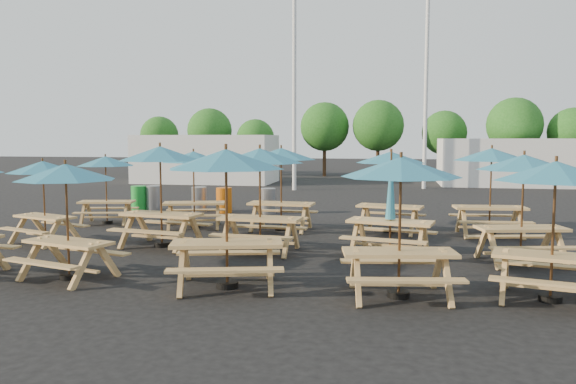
% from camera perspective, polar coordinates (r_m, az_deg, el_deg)
% --- Properties ---
extents(ground, '(120.00, 120.00, 0.00)m').
position_cam_1_polar(ground, '(14.40, -1.09, -4.92)').
color(ground, black).
rests_on(ground, ground).
extents(picnic_unit_1, '(2.19, 2.19, 2.06)m').
position_cam_1_polar(picnic_unit_1, '(15.04, -23.63, 1.85)').
color(picnic_unit_1, tan).
rests_on(picnic_unit_1, ground).
extents(picnic_unit_2, '(2.06, 2.06, 2.08)m').
position_cam_1_polar(picnic_unit_2, '(17.90, -18.05, 2.58)').
color(picnic_unit_2, tan).
rests_on(picnic_unit_2, ground).
extents(picnic_unit_3, '(2.23, 2.23, 2.15)m').
position_cam_1_polar(picnic_unit_3, '(10.97, -21.64, 1.18)').
color(picnic_unit_3, tan).
rests_on(picnic_unit_3, ground).
extents(picnic_unit_4, '(2.32, 2.32, 2.43)m').
position_cam_1_polar(picnic_unit_4, '(13.66, -12.86, 3.19)').
color(picnic_unit_4, tan).
rests_on(picnic_unit_4, ground).
extents(picnic_unit_5, '(2.31, 2.31, 2.25)m').
position_cam_1_polar(picnic_unit_5, '(16.44, -9.58, 3.04)').
color(picnic_unit_5, tan).
rests_on(picnic_unit_5, ground).
extents(picnic_unit_6, '(2.46, 2.46, 2.43)m').
position_cam_1_polar(picnic_unit_6, '(9.64, -6.31, 2.42)').
color(picnic_unit_6, tan).
rests_on(picnic_unit_6, ground).
extents(picnic_unit_7, '(2.14, 2.14, 2.39)m').
position_cam_1_polar(picnic_unit_7, '(12.73, -2.88, 3.01)').
color(picnic_unit_7, tan).
rests_on(picnic_unit_7, ground).
extents(picnic_unit_8, '(2.07, 2.07, 2.35)m').
position_cam_1_polar(picnic_unit_8, '(15.79, -0.70, 3.35)').
color(picnic_unit_8, tan).
rests_on(picnic_unit_8, ground).
extents(picnic_unit_9, '(2.22, 2.22, 2.32)m').
position_cam_1_polar(picnic_unit_9, '(9.17, 11.38, 1.56)').
color(picnic_unit_9, tan).
rests_on(picnic_unit_9, ground).
extents(picnic_unit_10, '(2.16, 1.98, 2.36)m').
position_cam_1_polar(picnic_unit_10, '(12.58, 10.36, -2.04)').
color(picnic_unit_10, tan).
rests_on(picnic_unit_10, ground).
extents(picnic_unit_11, '(2.24, 2.24, 2.26)m').
position_cam_1_polar(picnic_unit_11, '(15.65, 10.38, 2.95)').
color(picnic_unit_11, tan).
rests_on(picnic_unit_11, ground).
extents(picnic_unit_12, '(2.28, 2.28, 2.26)m').
position_cam_1_polar(picnic_unit_12, '(9.71, 25.53, 1.07)').
color(picnic_unit_12, tan).
rests_on(picnic_unit_12, ground).
extents(picnic_unit_13, '(2.28, 2.28, 2.29)m').
position_cam_1_polar(picnic_unit_13, '(12.49, 22.83, 2.13)').
color(picnic_unit_13, tan).
rests_on(picnic_unit_13, ground).
extents(picnic_unit_14, '(2.13, 2.13, 2.36)m').
position_cam_1_polar(picnic_unit_14, '(15.79, 19.97, 3.06)').
color(picnic_unit_14, tan).
rests_on(picnic_unit_14, ground).
extents(waste_bin_0, '(0.55, 0.55, 0.88)m').
position_cam_1_polar(waste_bin_0, '(21.08, -14.90, -0.59)').
color(waste_bin_0, green).
rests_on(waste_bin_0, ground).
extents(waste_bin_1, '(0.55, 0.55, 0.88)m').
position_cam_1_polar(waste_bin_1, '(21.00, -13.50, -0.58)').
color(waste_bin_1, gray).
rests_on(waste_bin_1, ground).
extents(waste_bin_2, '(0.55, 0.55, 0.88)m').
position_cam_1_polar(waste_bin_2, '(20.16, -9.00, -0.74)').
color(waste_bin_2, gray).
rests_on(waste_bin_2, ground).
extents(waste_bin_3, '(0.55, 0.55, 0.88)m').
position_cam_1_polar(waste_bin_3, '(19.77, -6.51, -0.83)').
color(waste_bin_3, '#C4570B').
rests_on(waste_bin_3, ground).
extents(waste_bin_4, '(0.55, 0.55, 0.88)m').
position_cam_1_polar(waste_bin_4, '(19.38, -2.07, -0.93)').
color(waste_bin_4, gray).
rests_on(waste_bin_4, ground).
extents(mast_0, '(0.20, 0.20, 12.00)m').
position_cam_1_polar(mast_0, '(28.50, 0.65, 12.31)').
color(mast_0, silver).
rests_on(mast_0, ground).
extents(mast_1, '(0.20, 0.20, 12.00)m').
position_cam_1_polar(mast_1, '(30.11, 13.88, 11.78)').
color(mast_1, silver).
rests_on(mast_1, ground).
extents(event_tent_0, '(8.00, 4.00, 2.80)m').
position_cam_1_polar(event_tent_0, '(33.69, -8.29, 3.36)').
color(event_tent_0, silver).
rests_on(event_tent_0, ground).
extents(event_tent_1, '(7.00, 4.00, 2.60)m').
position_cam_1_polar(event_tent_1, '(33.47, 21.12, 2.86)').
color(event_tent_1, silver).
rests_on(event_tent_1, ground).
extents(tree_0, '(2.80, 2.80, 4.24)m').
position_cam_1_polar(tree_0, '(42.63, -12.94, 5.62)').
color(tree_0, '#382314').
rests_on(tree_0, ground).
extents(tree_1, '(3.11, 3.11, 4.72)m').
position_cam_1_polar(tree_1, '(39.82, -7.97, 6.19)').
color(tree_1, '#382314').
rests_on(tree_1, ground).
extents(tree_2, '(2.59, 2.59, 3.93)m').
position_cam_1_polar(tree_2, '(38.65, -3.33, 5.48)').
color(tree_2, '#382314').
rests_on(tree_2, ground).
extents(tree_3, '(3.36, 3.36, 5.09)m').
position_cam_1_polar(tree_3, '(38.87, 3.74, 6.63)').
color(tree_3, '#382314').
rests_on(tree_3, ground).
extents(tree_4, '(3.41, 3.41, 5.17)m').
position_cam_1_polar(tree_4, '(38.15, 9.15, 6.67)').
color(tree_4, '#382314').
rests_on(tree_4, ground).
extents(tree_5, '(2.94, 2.94, 4.45)m').
position_cam_1_polar(tree_5, '(38.70, 15.60, 5.80)').
color(tree_5, '#382314').
rests_on(tree_5, ground).
extents(tree_6, '(3.38, 3.38, 5.13)m').
position_cam_1_polar(tree_6, '(37.51, 22.01, 6.32)').
color(tree_6, '#382314').
rests_on(tree_6, ground).
extents(tree_7, '(2.95, 2.95, 4.48)m').
position_cam_1_polar(tree_7, '(38.34, 26.97, 5.45)').
color(tree_7, '#382314').
rests_on(tree_7, ground).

